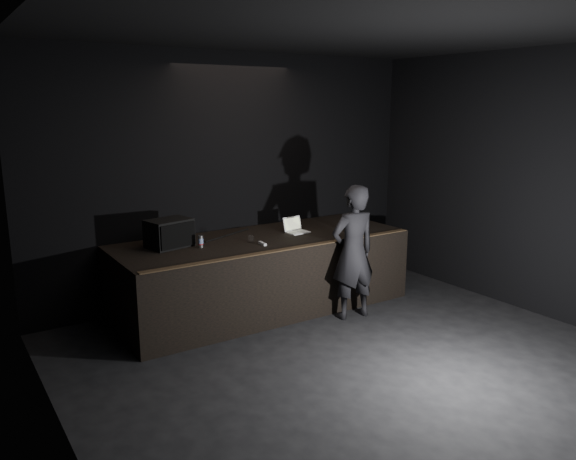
# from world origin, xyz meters

# --- Properties ---
(ground) EXTENTS (7.00, 7.00, 0.00)m
(ground) POSITION_xyz_m (0.00, 0.00, 0.00)
(ground) COLOR black
(ground) RESTS_ON ground
(room_walls) EXTENTS (6.10, 7.10, 3.52)m
(room_walls) POSITION_xyz_m (0.00, 0.00, 2.02)
(room_walls) COLOR black
(room_walls) RESTS_ON ground
(stage_riser) EXTENTS (4.00, 1.50, 1.00)m
(stage_riser) POSITION_xyz_m (0.00, 2.73, 0.50)
(stage_riser) COLOR black
(stage_riser) RESTS_ON ground
(riser_lip) EXTENTS (3.92, 0.10, 0.01)m
(riser_lip) POSITION_xyz_m (0.00, 2.02, 1.01)
(riser_lip) COLOR brown
(riser_lip) RESTS_ON stage_riser
(stage_monitor) EXTENTS (0.61, 0.50, 0.36)m
(stage_monitor) POSITION_xyz_m (-1.24, 2.94, 1.18)
(stage_monitor) COLOR black
(stage_monitor) RESTS_ON stage_riser
(cable) EXTENTS (0.87, 0.41, 0.02)m
(cable) POSITION_xyz_m (-0.34, 3.09, 1.01)
(cable) COLOR black
(cable) RESTS_ON stage_riser
(laptop) EXTENTS (0.33, 0.30, 0.21)m
(laptop) POSITION_xyz_m (0.57, 2.77, 1.05)
(laptop) COLOR white
(laptop) RESTS_ON stage_riser
(beer_can) EXTENTS (0.07, 0.07, 0.15)m
(beer_can) POSITION_xyz_m (-0.92, 2.70, 1.08)
(beer_can) COLOR silver
(beer_can) RESTS_ON stage_riser
(plastic_cup) EXTENTS (0.08, 0.08, 0.10)m
(plastic_cup) POSITION_xyz_m (-0.25, 2.58, 1.05)
(plastic_cup) COLOR white
(plastic_cup) RESTS_ON stage_riser
(wii_remote) EXTENTS (0.05, 0.17, 0.03)m
(wii_remote) POSITION_xyz_m (-0.19, 2.39, 1.02)
(wii_remote) COLOR white
(wii_remote) RESTS_ON stage_riser
(person) EXTENTS (0.68, 0.48, 1.78)m
(person) POSITION_xyz_m (0.82, 1.78, 0.89)
(person) COLOR black
(person) RESTS_ON ground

